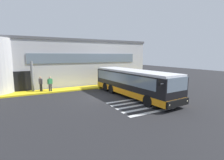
# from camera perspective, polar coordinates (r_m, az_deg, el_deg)

# --- Properties ---
(ground_plane) EXTENTS (80.00, 90.00, 0.02)m
(ground_plane) POSITION_cam_1_polar(r_m,az_deg,el_deg) (16.60, -4.95, -5.96)
(ground_plane) COLOR #232326
(ground_plane) RESTS_ON ground
(bay_paint_stripes) EXTENTS (4.40, 3.96, 0.01)m
(bay_paint_stripes) POSITION_cam_1_polar(r_m,az_deg,el_deg) (14.01, 9.46, -8.76)
(bay_paint_stripes) COLOR silver
(bay_paint_stripes) RESTS_ON ground
(terminal_building) EXTENTS (22.24, 13.80, 6.31)m
(terminal_building) POSITION_cam_1_polar(r_m,az_deg,el_deg) (27.05, -15.86, 6.15)
(terminal_building) COLOR #B7B7BC
(terminal_building) RESTS_ON ground
(boarding_curb) EXTENTS (24.44, 2.00, 0.15)m
(boarding_curb) POSITION_cam_1_polar(r_m,az_deg,el_deg) (20.99, -9.96, -2.73)
(boarding_curb) COLOR yellow
(boarding_curb) RESTS_ON ground
(entry_support_column) EXTENTS (0.28, 0.28, 3.35)m
(entry_support_column) POSITION_cam_1_polar(r_m,az_deg,el_deg) (20.41, -26.22, 1.16)
(entry_support_column) COLOR slate
(entry_support_column) RESTS_ON boarding_curb
(bus_main_foreground) EXTENTS (3.39, 11.06, 2.70)m
(bus_main_foreground) POSITION_cam_1_polar(r_m,az_deg,el_deg) (16.73, 7.21, -1.17)
(bus_main_foreground) COLOR black
(bus_main_foreground) RESTS_ON ground
(passenger_near_column) EXTENTS (0.40, 0.50, 1.68)m
(passenger_near_column) POSITION_cam_1_polar(r_m,az_deg,el_deg) (19.96, -23.75, -0.99)
(passenger_near_column) COLOR #2D2D33
(passenger_near_column) RESTS_ON boarding_curb
(passenger_by_doorway) EXTENTS (0.58, 0.44, 1.68)m
(passenger_by_doorway) POSITION_cam_1_polar(r_m,az_deg,el_deg) (19.61, -20.97, -0.89)
(passenger_by_doorway) COLOR #2D2D33
(passenger_by_doorway) RESTS_ON boarding_curb
(safety_bollard_yellow) EXTENTS (0.18, 0.18, 0.90)m
(safety_bollard_yellow) POSITION_cam_1_polar(r_m,az_deg,el_deg) (20.35, -4.65, -1.92)
(safety_bollard_yellow) COLOR yellow
(safety_bollard_yellow) RESTS_ON ground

